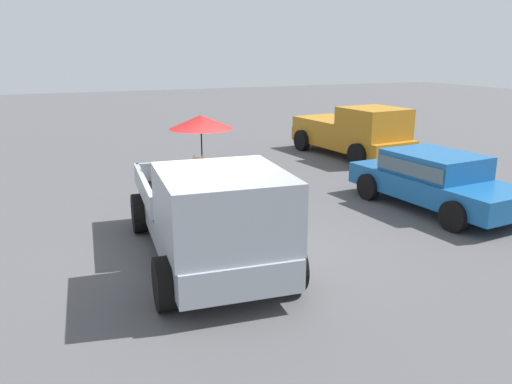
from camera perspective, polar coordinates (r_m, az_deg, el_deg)
ground_plane at (r=9.55m, az=-5.64°, el=-7.10°), size 80.00×80.00×0.00m
pickup_truck_main at (r=8.86m, az=-5.13°, el=-2.16°), size 5.21×2.64×2.37m
pickup_truck_red at (r=18.46m, az=10.75°, el=6.55°), size 4.94×2.50×1.80m
parked_sedan_near at (r=12.84m, az=19.19°, el=1.50°), size 4.43×2.24×1.33m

